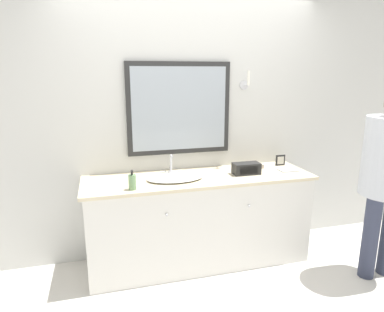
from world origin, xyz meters
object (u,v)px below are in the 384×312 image
sink_basin (175,177)px  appliance_box (246,169)px  picture_frame (280,160)px  soap_bottle (132,182)px

sink_basin → appliance_box: bearing=-1.6°
appliance_box → picture_frame: 0.51m
sink_basin → picture_frame: sink_basin is taller
sink_basin → picture_frame: bearing=8.7°
soap_bottle → appliance_box: bearing=8.5°
picture_frame → sink_basin: bearing=-171.3°
picture_frame → soap_bottle: bearing=-167.0°
sink_basin → soap_bottle: bearing=-155.6°
appliance_box → picture_frame: size_ratio=2.30×
sink_basin → soap_bottle: (-0.40, -0.18, 0.05)m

